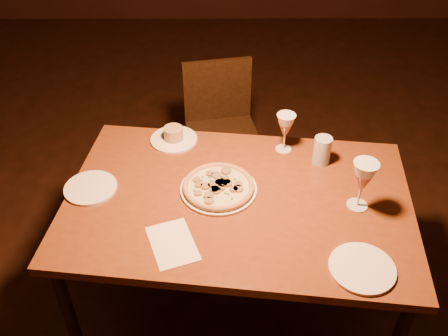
{
  "coord_description": "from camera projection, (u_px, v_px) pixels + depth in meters",
  "views": [
    {
      "loc": [
        -0.11,
        -1.29,
        1.98
      ],
      "look_at": [
        -0.1,
        0.15,
        0.8
      ],
      "focal_mm": 40.0,
      "sensor_mm": 36.0,
      "label": 1
    }
  ],
  "objects": [
    {
      "name": "floor",
      "position": [
        247.0,
        327.0,
        2.25
      ],
      "size": [
        7.0,
        7.0,
        0.0
      ],
      "primitive_type": "plane",
      "color": "#321810",
      "rests_on": "ground"
    },
    {
      "name": "dining_table",
      "position": [
        238.0,
        210.0,
        1.92
      ],
      "size": [
        1.39,
        0.98,
        0.7
      ],
      "rotation": [
        0.0,
        0.0,
        -0.12
      ],
      "color": "brown",
      "rests_on": "floor"
    },
    {
      "name": "chair_far",
      "position": [
        221.0,
        126.0,
        2.73
      ],
      "size": [
        0.44,
        0.44,
        0.77
      ],
      "rotation": [
        0.0,
        0.0,
        0.19
      ],
      "color": "black",
      "rests_on": "floor"
    },
    {
      "name": "pizza_plate",
      "position": [
        219.0,
        187.0,
        1.91
      ],
      "size": [
        0.3,
        0.3,
        0.03
      ],
      "color": "white",
      "rests_on": "dining_table"
    },
    {
      "name": "ramekin_saucer",
      "position": [
        174.0,
        136.0,
        2.16
      ],
      "size": [
        0.2,
        0.2,
        0.06
      ],
      "color": "white",
      "rests_on": "dining_table"
    },
    {
      "name": "wine_glass_far",
      "position": [
        285.0,
        133.0,
        2.07
      ],
      "size": [
        0.08,
        0.08,
        0.17
      ],
      "primitive_type": null,
      "color": "#B2564A",
      "rests_on": "dining_table"
    },
    {
      "name": "wine_glass_right",
      "position": [
        362.0,
        185.0,
        1.79
      ],
      "size": [
        0.09,
        0.09,
        0.2
      ],
      "primitive_type": null,
      "color": "#B2564A",
      "rests_on": "dining_table"
    },
    {
      "name": "water_tumbler",
      "position": [
        322.0,
        150.0,
        2.02
      ],
      "size": [
        0.07,
        0.07,
        0.12
      ],
      "primitive_type": "cylinder",
      "color": "#B1BBC1",
      "rests_on": "dining_table"
    },
    {
      "name": "side_plate_left",
      "position": [
        91.0,
        188.0,
        1.92
      ],
      "size": [
        0.2,
        0.2,
        0.01
      ],
      "primitive_type": "cylinder",
      "color": "white",
      "rests_on": "dining_table"
    },
    {
      "name": "side_plate_near",
      "position": [
        362.0,
        268.0,
        1.62
      ],
      "size": [
        0.22,
        0.22,
        0.01
      ],
      "primitive_type": "cylinder",
      "color": "white",
      "rests_on": "dining_table"
    },
    {
      "name": "menu_card",
      "position": [
        173.0,
        243.0,
        1.71
      ],
      "size": [
        0.21,
        0.25,
        0.0
      ],
      "primitive_type": "cube",
      "rotation": [
        0.0,
        0.0,
        0.35
      ],
      "color": "white",
      "rests_on": "dining_table"
    }
  ]
}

